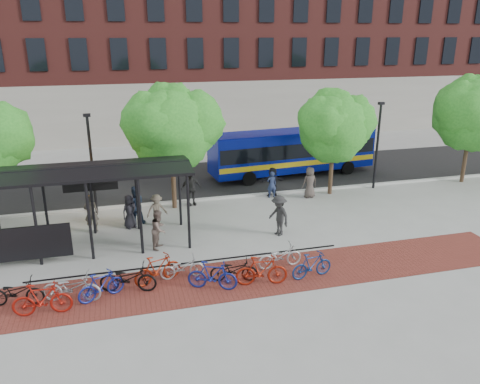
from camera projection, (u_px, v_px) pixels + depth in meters
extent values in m
plane|color=#9E9E99|center=(245.00, 225.00, 22.66)|extent=(160.00, 160.00, 0.00)
cube|color=black|center=(212.00, 178.00, 29.99)|extent=(160.00, 8.00, 0.01)
cube|color=#B7B7B2|center=(226.00, 197.00, 26.31)|extent=(160.00, 0.25, 0.12)
cube|color=maroon|center=(229.00, 280.00, 17.60)|extent=(24.00, 3.00, 0.01)
cube|color=black|center=(191.00, 273.00, 18.11)|extent=(12.00, 0.05, 0.95)
cube|color=maroon|center=(273.00, 21.00, 45.69)|extent=(55.00, 14.00, 20.00)
cylinder|color=black|center=(36.00, 227.00, 18.26)|extent=(0.12, 0.12, 3.30)
cylinder|color=black|center=(45.00, 204.00, 20.73)|extent=(0.12, 0.12, 3.30)
cylinder|color=black|center=(90.00, 222.00, 18.75)|extent=(0.12, 0.12, 3.30)
cylinder|color=black|center=(92.00, 200.00, 21.22)|extent=(0.12, 0.12, 3.30)
cylinder|color=black|center=(140.00, 217.00, 19.23)|extent=(0.12, 0.12, 3.30)
cylinder|color=black|center=(137.00, 196.00, 21.70)|extent=(0.12, 0.12, 3.30)
cylinder|color=black|center=(189.00, 212.00, 19.71)|extent=(0.12, 0.12, 3.30)
cylinder|color=black|center=(180.00, 192.00, 22.19)|extent=(0.12, 0.12, 3.30)
cube|color=black|center=(11.00, 245.00, 18.18)|extent=(4.50, 0.08, 1.40)
cube|color=black|center=(59.00, 176.00, 18.52)|extent=(10.60, 1.65, 0.29)
cube|color=black|center=(62.00, 167.00, 19.80)|extent=(10.60, 1.65, 0.29)
cube|color=black|center=(65.00, 171.00, 20.57)|extent=(9.00, 0.10, 0.40)
cube|color=black|center=(90.00, 183.00, 21.07)|extent=(2.40, 0.12, 0.70)
cube|color=#FF7200|center=(90.00, 183.00, 21.14)|extent=(2.20, 0.02, 0.55)
cylinder|color=#382619|center=(174.00, 185.00, 24.56)|extent=(0.24, 0.24, 2.52)
sphere|color=#23751F|center=(171.00, 130.00, 23.61)|extent=(4.20, 4.20, 4.20)
sphere|color=#23751F|center=(191.00, 122.00, 23.95)|extent=(3.36, 3.36, 3.36)
sphere|color=#23751F|center=(154.00, 124.00, 23.01)|extent=(3.15, 3.15, 3.15)
sphere|color=#23751F|center=(171.00, 113.00, 23.75)|extent=(2.94, 2.94, 2.94)
cylinder|color=#382619|center=(331.00, 175.00, 26.78)|extent=(0.24, 0.24, 2.27)
sphere|color=#23751F|center=(334.00, 129.00, 25.92)|extent=(3.80, 3.80, 3.80)
sphere|color=#23751F|center=(348.00, 122.00, 26.24)|extent=(3.04, 3.04, 3.04)
sphere|color=#23751F|center=(324.00, 123.00, 25.34)|extent=(2.85, 2.85, 2.85)
sphere|color=#23751F|center=(333.00, 113.00, 26.06)|extent=(2.66, 2.66, 2.66)
cylinder|color=#382619|center=(464.00, 163.00, 28.93)|extent=(0.24, 0.24, 2.45)
sphere|color=#23751F|center=(472.00, 115.00, 27.97)|extent=(4.40, 4.40, 4.40)
sphere|color=#23751F|center=(464.00, 109.00, 27.36)|extent=(3.30, 3.30, 3.30)
sphere|color=#23751F|center=(471.00, 100.00, 28.11)|extent=(3.08, 3.08, 3.08)
cylinder|color=black|center=(92.00, 166.00, 23.46)|extent=(0.14, 0.14, 5.00)
cube|color=black|center=(87.00, 115.00, 22.64)|extent=(0.35, 0.20, 0.15)
cylinder|color=black|center=(377.00, 147.00, 27.34)|extent=(0.14, 0.14, 5.00)
cube|color=black|center=(381.00, 103.00, 26.52)|extent=(0.35, 0.20, 0.15)
cube|color=#071486|center=(293.00, 150.00, 30.26)|extent=(11.02, 3.35, 2.49)
cube|color=black|center=(293.00, 147.00, 30.20)|extent=(10.81, 3.37, 0.90)
cube|color=yellow|center=(292.00, 159.00, 30.46)|extent=(10.92, 3.39, 0.32)
cube|color=#071486|center=(293.00, 132.00, 29.88)|extent=(10.79, 3.09, 0.16)
cylinder|color=black|center=(249.00, 178.00, 28.48)|extent=(0.89, 0.33, 0.87)
cylinder|color=black|center=(236.00, 169.00, 30.57)|extent=(0.89, 0.33, 0.87)
cylinder|color=black|center=(347.00, 168.00, 30.74)|extent=(0.89, 0.33, 0.87)
cylinder|color=black|center=(329.00, 159.00, 32.83)|extent=(0.89, 0.33, 0.87)
imported|color=black|center=(16.00, 292.00, 15.83)|extent=(1.92, 0.90, 0.97)
imported|color=maroon|center=(42.00, 299.00, 15.26)|extent=(1.93, 0.65, 1.14)
imported|color=#97989A|center=(72.00, 287.00, 16.05)|extent=(2.13, 1.18, 1.06)
imported|color=navy|center=(101.00, 286.00, 16.20)|extent=(1.75, 1.15, 1.03)
imported|color=black|center=(128.00, 278.00, 16.66)|extent=(2.14, 1.17, 1.07)
imported|color=maroon|center=(158.00, 269.00, 17.25)|extent=(1.93, 1.11, 1.12)
imported|color=#99999C|center=(182.00, 267.00, 17.62)|extent=(1.67, 0.59, 0.88)
imported|color=navy|center=(212.00, 276.00, 16.80)|extent=(1.89, 1.20, 1.10)
imported|color=black|center=(234.00, 270.00, 17.40)|extent=(1.87, 1.01, 0.93)
imported|color=maroon|center=(262.00, 271.00, 17.09)|extent=(1.99, 0.83, 1.16)
imported|color=#A9A9AB|center=(280.00, 256.00, 18.42)|extent=(1.87, 0.78, 0.96)
imported|color=navy|center=(312.00, 265.00, 17.63)|extent=(1.75, 0.73, 1.02)
imported|color=black|center=(130.00, 211.00, 22.14)|extent=(0.96, 0.85, 1.64)
imported|color=#413B34|center=(91.00, 213.00, 21.68)|extent=(0.69, 0.49, 1.80)
imported|color=#1D2B44|center=(135.00, 205.00, 22.55)|extent=(1.00, 0.82, 1.91)
imported|color=brown|center=(157.00, 210.00, 22.37)|extent=(1.13, 0.81, 1.58)
imported|color=black|center=(191.00, 188.00, 25.02)|extent=(1.18, 0.68, 1.90)
imported|color=black|center=(272.00, 182.00, 26.52)|extent=(1.57, 0.55, 1.67)
imported|color=#463D38|center=(310.00, 182.00, 26.23)|extent=(0.92, 0.64, 1.77)
imported|color=#212C4E|center=(272.00, 184.00, 26.25)|extent=(0.57, 0.38, 1.53)
imported|color=brown|center=(159.00, 229.00, 19.98)|extent=(0.96, 1.05, 1.73)
imported|color=#252525|center=(279.00, 215.00, 21.27)|extent=(1.09, 1.40, 1.91)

